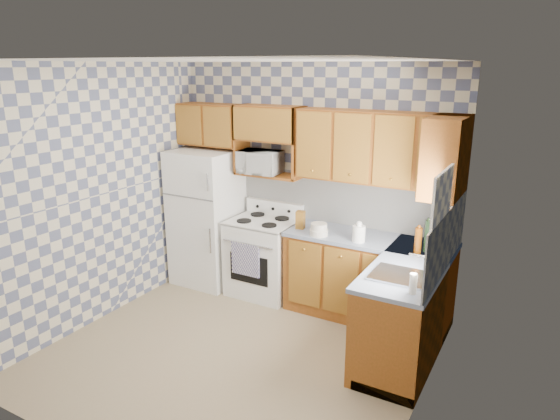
{
  "coord_description": "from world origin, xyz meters",
  "views": [
    {
      "loc": [
        2.42,
        -3.49,
        2.66
      ],
      "look_at": [
        0.05,
        0.75,
        1.25
      ],
      "focal_mm": 32.0,
      "sensor_mm": 36.0,
      "label": 1
    }
  ],
  "objects_px": {
    "stove_body": "(264,258)",
    "electric_kettle": "(359,234)",
    "refrigerator": "(207,217)",
    "microwave": "(260,162)"
  },
  "relations": [
    {
      "from": "stove_body",
      "to": "electric_kettle",
      "type": "xyz_separation_m",
      "value": [
        1.24,
        -0.15,
        0.55
      ]
    },
    {
      "from": "stove_body",
      "to": "electric_kettle",
      "type": "relative_size",
      "value": 5.36
    },
    {
      "from": "stove_body",
      "to": "electric_kettle",
      "type": "distance_m",
      "value": 1.36
    },
    {
      "from": "electric_kettle",
      "to": "refrigerator",
      "type": "bearing_deg",
      "value": 176.4
    },
    {
      "from": "stove_body",
      "to": "microwave",
      "type": "bearing_deg",
      "value": 133.98
    },
    {
      "from": "refrigerator",
      "to": "electric_kettle",
      "type": "height_order",
      "value": "refrigerator"
    },
    {
      "from": "stove_body",
      "to": "electric_kettle",
      "type": "bearing_deg",
      "value": -7.08
    },
    {
      "from": "microwave",
      "to": "electric_kettle",
      "type": "xyz_separation_m",
      "value": [
        1.33,
        -0.25,
        -0.58
      ]
    },
    {
      "from": "refrigerator",
      "to": "microwave",
      "type": "bearing_deg",
      "value": 10.01
    },
    {
      "from": "stove_body",
      "to": "microwave",
      "type": "xyz_separation_m",
      "value": [
        -0.1,
        0.1,
        1.13
      ]
    }
  ]
}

